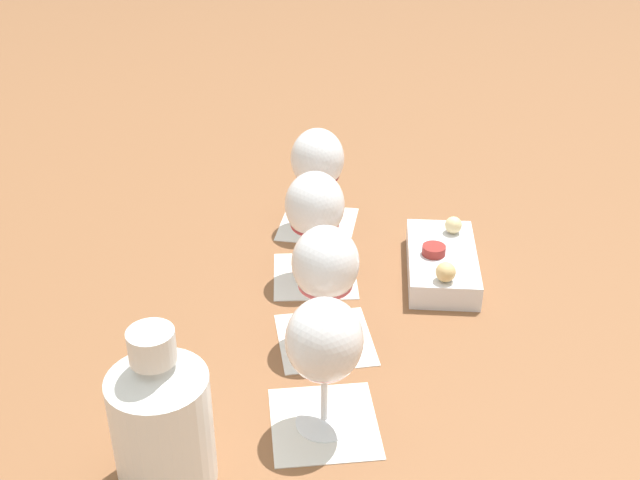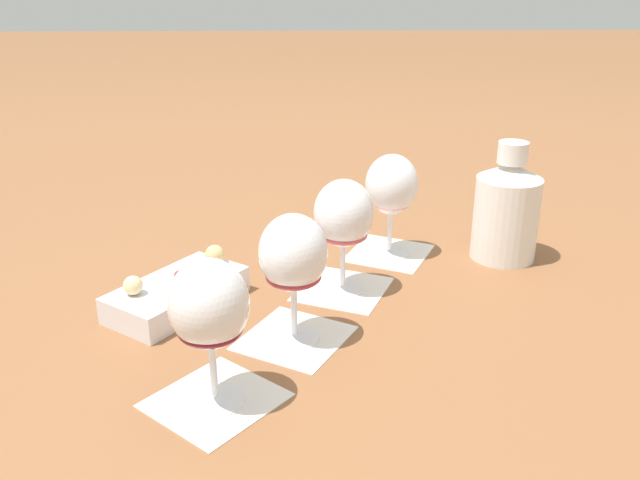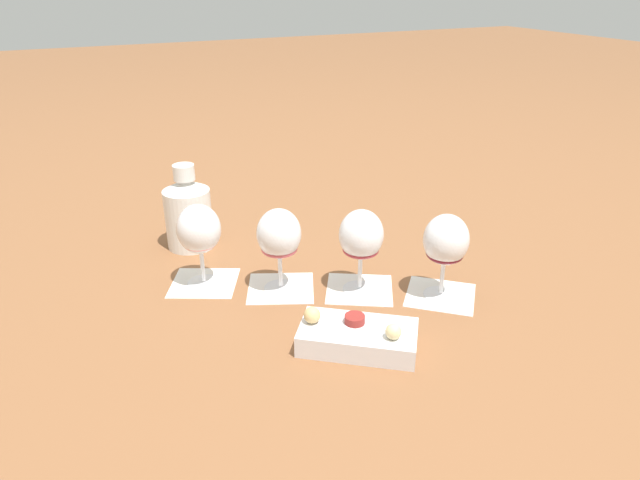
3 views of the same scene
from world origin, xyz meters
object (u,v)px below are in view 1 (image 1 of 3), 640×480
Objects in this scene: wine_glass_2 at (315,210)px; wine_glass_0 at (324,346)px; wine_glass_3 at (317,163)px; snack_dish at (442,262)px; ceramic_vase at (161,418)px; wine_glass_1 at (325,268)px.

wine_glass_0 is at bearing 150.19° from wine_glass_2.
wine_glass_3 reaches higher than snack_dish.
ceramic_vase is at bearing 126.69° from wine_glass_2.
wine_glass_3 is 0.24m from snack_dish.
snack_dish is (0.15, -0.46, -0.06)m from ceramic_vase.
wine_glass_2 is at bearing 60.01° from snack_dish.
wine_glass_2 is 0.15m from wine_glass_3.
ceramic_vase reaches higher than wine_glass_1.
wine_glass_2 and wine_glass_3 have the same top height.
wine_glass_1 is 0.87× the size of ceramic_vase.
wine_glass_2 is at bearing 146.70° from wine_glass_3.
wine_glass_0 and wine_glass_1 have the same top height.
wine_glass_2 is (0.13, -0.06, -0.00)m from wine_glass_1.
wine_glass_1 reaches higher than snack_dish.
ceramic_vase is at bearing 112.89° from wine_glass_1.
wine_glass_1 is 0.14m from wine_glass_2.
ceramic_vase is 0.89× the size of snack_dish.
snack_dish is at bearing -72.52° from ceramic_vase.
wine_glass_2 reaches higher than snack_dish.
wine_glass_0 is 0.43m from wine_glass_3.
wine_glass_0 and wine_glass_3 have the same top height.
wine_glass_3 is at bearing -30.98° from wine_glass_0.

